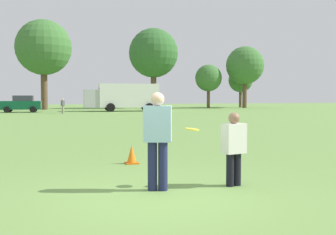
% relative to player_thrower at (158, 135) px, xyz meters
% --- Properties ---
extents(ground_plane, '(170.01, 170.01, 0.00)m').
position_rel_player_thrower_xyz_m(ground_plane, '(-0.18, -0.48, -1.01)').
color(ground_plane, '#6B9347').
extents(player_thrower, '(0.57, 0.45, 1.78)m').
position_rel_player_thrower_xyz_m(player_thrower, '(0.00, 0.00, 0.00)').
color(player_thrower, '#1E234C').
rests_on(player_thrower, ground).
extents(player_defender, '(0.47, 0.33, 1.41)m').
position_rel_player_thrower_xyz_m(player_defender, '(1.49, -0.10, -0.22)').
color(player_defender, black).
rests_on(player_defender, ground).
extents(frisbee, '(0.27, 0.27, 0.06)m').
position_rel_player_thrower_xyz_m(frisbee, '(0.72, 0.13, 0.08)').
color(frisbee, yellow).
extents(traffic_cone, '(0.32, 0.32, 0.48)m').
position_rel_player_thrower_xyz_m(traffic_cone, '(0.21, 3.02, -0.78)').
color(traffic_cone, '#D8590C').
rests_on(traffic_cone, ground).
extents(parked_car_center, '(4.33, 2.47, 1.82)m').
position_rel_player_thrower_xyz_m(parked_car_center, '(-3.57, 39.41, -0.08)').
color(parked_car_center, '#0C4C2D').
rests_on(parked_car_center, ground).
extents(box_truck, '(8.66, 3.43, 3.18)m').
position_rel_player_thrower_xyz_m(box_truck, '(7.55, 39.18, 0.75)').
color(box_truck, white).
rests_on(box_truck, ground).
extents(bystander_sideline_watcher, '(0.36, 0.47, 1.52)m').
position_rel_player_thrower_xyz_m(bystander_sideline_watcher, '(0.47, 34.57, -0.15)').
color(bystander_sideline_watcher, gray).
rests_on(bystander_sideline_watcher, ground).
extents(tree_east_birch, '(7.17, 7.17, 11.66)m').
position_rel_player_thrower_xyz_m(tree_east_birch, '(-1.02, 48.07, 7.01)').
color(tree_east_birch, brown).
rests_on(tree_east_birch, ground).
extents(tree_east_oak, '(7.14, 7.14, 11.60)m').
position_rel_player_thrower_xyz_m(tree_east_oak, '(14.28, 49.76, 6.97)').
color(tree_east_oak, brown).
rests_on(tree_east_oak, ground).
extents(tree_far_east_pine, '(3.95, 3.95, 6.41)m').
position_rel_player_thrower_xyz_m(tree_far_east_pine, '(22.17, 47.90, 3.41)').
color(tree_far_east_pine, brown).
rests_on(tree_far_east_pine, ground).
extents(tree_far_west_pine, '(5.67, 5.67, 9.21)m').
position_rel_player_thrower_xyz_m(tree_far_west_pine, '(27.79, 47.18, 5.33)').
color(tree_far_west_pine, brown).
rests_on(tree_far_west_pine, ground).
extents(tree_horizon_center, '(3.82, 3.82, 6.20)m').
position_rel_player_thrower_xyz_m(tree_horizon_center, '(28.71, 50.22, 3.26)').
color(tree_horizon_center, brown).
rests_on(tree_horizon_center, ground).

